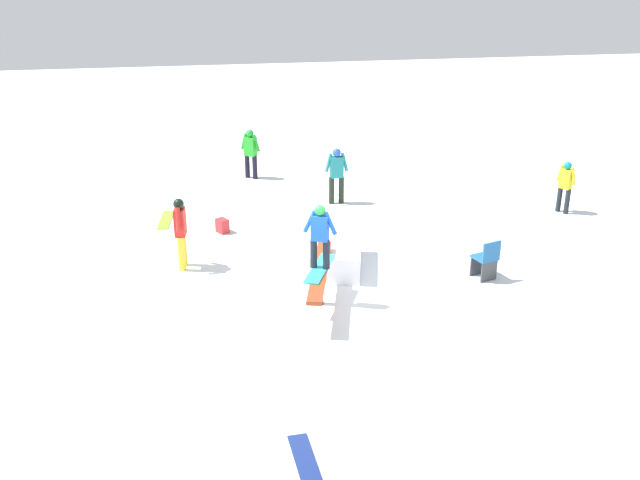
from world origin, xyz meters
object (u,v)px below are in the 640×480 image
object	(u,v)px
loose_snowboard_navy	(308,470)
bystander_red	(181,230)
backpack_on_snow	(222,226)
bystander_teal	(337,173)
loose_snowboard_lime	(166,220)
rail_feature	(320,274)
bystander_green	(250,151)
bystander_yellow	(565,184)
main_rider_on_rail	(320,239)
folding_chair	(486,260)

from	to	relation	value
loose_snowboard_navy	bystander_red	bearing A→B (deg)	10.05
loose_snowboard_navy	backpack_on_snow	size ratio (longest dim) A/B	4.37
bystander_teal	loose_snowboard_lime	world-z (taller)	bystander_teal
loose_snowboard_navy	loose_snowboard_lime	xyz separation A→B (m)	(-9.78, -2.11, 0.00)
rail_feature	backpack_on_snow	size ratio (longest dim) A/B	7.90
rail_feature	bystander_green	size ratio (longest dim) A/B	1.82
bystander_yellow	rail_feature	bearing A→B (deg)	-89.27
main_rider_on_rail	backpack_on_snow	xyz separation A→B (m)	(-4.07, -1.70, -1.21)
bystander_teal	bystander_green	size ratio (longest dim) A/B	1.02
bystander_yellow	folding_chair	bearing A→B (deg)	-74.12
rail_feature	bystander_yellow	size ratio (longest dim) A/B	1.97
rail_feature	main_rider_on_rail	distance (m)	0.73
rail_feature	bystander_green	world-z (taller)	bystander_green
bystander_red	main_rider_on_rail	bearing A→B (deg)	58.22
folding_chair	main_rider_on_rail	bearing A→B (deg)	-8.63
loose_snowboard_navy	backpack_on_snow	distance (m)	8.75
main_rider_on_rail	bystander_red	xyz separation A→B (m)	(-2.17, -2.62, -0.49)
folding_chair	bystander_yellow	bearing A→B (deg)	-152.79
bystander_red	backpack_on_snow	world-z (taller)	bystander_red
loose_snowboard_lime	folding_chair	size ratio (longest dim) A/B	1.47
main_rider_on_rail	bystander_teal	world-z (taller)	main_rider_on_rail
rail_feature	main_rider_on_rail	size ratio (longest dim) A/B	1.96
main_rider_on_rail	bystander_green	distance (m)	8.33
loose_snowboard_lime	backpack_on_snow	size ratio (longest dim) A/B	3.81
bystander_yellow	bystander_teal	bearing A→B (deg)	-135.35
main_rider_on_rail	bystander_yellow	size ratio (longest dim) A/B	1.00
loose_snowboard_lime	backpack_on_snow	world-z (taller)	backpack_on_snow
bystander_teal	loose_snowboard_navy	distance (m)	10.63
main_rider_on_rail	folding_chair	xyz separation A→B (m)	(-0.53, 3.59, -0.96)
rail_feature	folding_chair	distance (m)	3.63
bystander_red	loose_snowboard_navy	xyz separation A→B (m)	(6.81, 1.65, -0.87)
rail_feature	loose_snowboard_navy	xyz separation A→B (m)	(4.65, -0.97, -0.63)
rail_feature	folding_chair	xyz separation A→B (m)	(-0.53, 3.59, -0.23)
bystander_teal	folding_chair	distance (m)	5.59
loose_snowboard_navy	folding_chair	world-z (taller)	folding_chair
bystander_red	loose_snowboard_lime	xyz separation A→B (m)	(-2.96, -0.46, -0.87)
bystander_green	folding_chair	world-z (taller)	bystander_green
main_rider_on_rail	folding_chair	world-z (taller)	main_rider_on_rail
main_rider_on_rail	bystander_yellow	xyz separation A→B (m)	(-3.95, 7.09, -0.61)
bystander_green	folding_chair	distance (m)	8.84
bystander_yellow	backpack_on_snow	distance (m)	8.81
bystander_red	bystander_green	size ratio (longest dim) A/B	1.07
bystander_teal	loose_snowboard_lime	bearing A→B (deg)	-173.52
bystander_green	folding_chair	xyz separation A→B (m)	(7.75, 4.23, -0.41)
loose_snowboard_navy	backpack_on_snow	xyz separation A→B (m)	(-8.72, -0.73, 0.16)
main_rider_on_rail	bystander_teal	size ratio (longest dim) A/B	0.90
rail_feature	main_rider_on_rail	world-z (taller)	main_rider_on_rail
bystander_green	main_rider_on_rail	bearing A→B (deg)	133.57
bystander_red	folding_chair	world-z (taller)	bystander_red
bystander_green	backpack_on_snow	distance (m)	4.39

